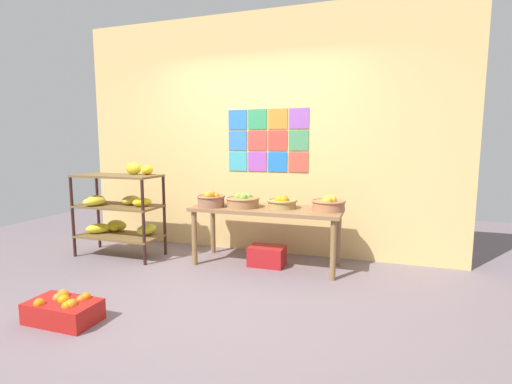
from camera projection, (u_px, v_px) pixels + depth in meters
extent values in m
plane|color=slate|center=(207.00, 295.00, 3.38)|extent=(9.00, 9.00, 0.00)
cube|color=#E6BE72|center=(259.00, 135.00, 4.63)|extent=(4.87, 0.06, 2.96)
cube|color=blue|center=(238.00, 120.00, 4.66)|extent=(0.24, 0.01, 0.24)
cube|color=#34995E|center=(257.00, 119.00, 4.58)|extent=(0.24, 0.01, 0.24)
cube|color=orange|center=(278.00, 119.00, 4.49)|extent=(0.24, 0.01, 0.24)
cube|color=#9552B1|center=(299.00, 118.00, 4.41)|extent=(0.24, 0.01, 0.24)
cube|color=#347CD2|center=(238.00, 141.00, 4.69)|extent=(0.24, 0.01, 0.24)
cube|color=#CC453D|center=(257.00, 141.00, 4.61)|extent=(0.24, 0.01, 0.24)
cube|color=#D34136|center=(278.00, 140.00, 4.53)|extent=(0.24, 0.01, 0.24)
cube|color=#49935D|center=(299.00, 140.00, 4.45)|extent=(0.24, 0.01, 0.24)
cube|color=#3DA9BD|center=(238.00, 161.00, 4.72)|extent=(0.24, 0.01, 0.24)
cube|color=#A24BBE|center=(257.00, 162.00, 4.64)|extent=(0.24, 0.01, 0.24)
cube|color=blue|center=(277.00, 162.00, 4.56)|extent=(0.24, 0.01, 0.24)
cube|color=#D34C3D|center=(298.00, 162.00, 4.48)|extent=(0.24, 0.01, 0.24)
cylinder|color=#341B18|center=(73.00, 216.00, 4.49)|extent=(0.04, 0.04, 1.00)
cylinder|color=#341B18|center=(143.00, 222.00, 4.17)|extent=(0.04, 0.04, 1.00)
cylinder|color=#341B18|center=(98.00, 210.00, 4.89)|extent=(0.04, 0.04, 1.00)
cylinder|color=#341B18|center=(164.00, 215.00, 4.57)|extent=(0.04, 0.04, 1.00)
cube|color=brown|center=(120.00, 236.00, 4.56)|extent=(1.04, 0.46, 0.02)
ellipsoid|color=yellow|center=(117.00, 225.00, 4.76)|extent=(0.27, 0.16, 0.14)
ellipsoid|color=yellow|center=(98.00, 228.00, 4.64)|extent=(0.32, 0.31, 0.12)
ellipsoid|color=#D6DA3C|center=(147.00, 229.00, 4.55)|extent=(0.22, 0.31, 0.13)
ellipsoid|color=yellow|center=(113.00, 227.00, 4.74)|extent=(0.26, 0.22, 0.11)
cube|color=brown|center=(119.00, 206.00, 4.51)|extent=(1.04, 0.46, 0.02)
ellipsoid|color=yellow|center=(96.00, 200.00, 4.60)|extent=(0.26, 0.25, 0.11)
ellipsoid|color=yellow|center=(142.00, 202.00, 4.41)|extent=(0.26, 0.28, 0.10)
ellipsoid|color=gold|center=(131.00, 200.00, 4.54)|extent=(0.18, 0.26, 0.11)
ellipsoid|color=yellow|center=(94.00, 201.00, 4.45)|extent=(0.26, 0.31, 0.11)
cube|color=brown|center=(117.00, 176.00, 4.47)|extent=(1.04, 0.46, 0.03)
ellipsoid|color=gold|center=(133.00, 168.00, 4.51)|extent=(0.22, 0.14, 0.15)
ellipsoid|color=yellow|center=(147.00, 170.00, 4.48)|extent=(0.19, 0.25, 0.12)
cube|color=olive|center=(266.00, 209.00, 4.15)|extent=(1.67, 0.61, 0.04)
cylinder|color=olive|center=(194.00, 238.00, 4.21)|extent=(0.06, 0.06, 0.62)
cylinder|color=olive|center=(333.00, 250.00, 3.72)|extent=(0.06, 0.06, 0.62)
cylinder|color=olive|center=(213.00, 229.00, 4.67)|extent=(0.06, 0.06, 0.62)
cylinder|color=#8E6545|center=(338.00, 238.00, 4.19)|extent=(0.06, 0.06, 0.62)
cylinder|color=#A76C48|center=(328.00, 206.00, 3.97)|extent=(0.34, 0.34, 0.10)
torus|color=#A76747|center=(329.00, 201.00, 3.96)|extent=(0.36, 0.36, 0.02)
sphere|color=gold|center=(327.00, 201.00, 3.89)|extent=(0.11, 0.11, 0.11)
sphere|color=gold|center=(331.00, 200.00, 3.92)|extent=(0.09, 0.09, 0.09)
sphere|color=gold|center=(329.00, 199.00, 3.96)|extent=(0.08, 0.08, 0.08)
sphere|color=gold|center=(332.00, 200.00, 3.93)|extent=(0.10, 0.10, 0.10)
cylinder|color=#9F6D44|center=(243.00, 203.00, 4.18)|extent=(0.36, 0.36, 0.10)
torus|color=#9D6D40|center=(243.00, 198.00, 4.17)|extent=(0.38, 0.38, 0.02)
sphere|color=#73C037|center=(238.00, 197.00, 4.23)|extent=(0.08, 0.08, 0.08)
sphere|color=#6BAB3C|center=(243.00, 198.00, 4.17)|extent=(0.08, 0.08, 0.08)
sphere|color=#75B036|center=(244.00, 197.00, 4.17)|extent=(0.09, 0.09, 0.09)
sphere|color=#7BBD47|center=(248.00, 196.00, 4.27)|extent=(0.08, 0.08, 0.08)
cylinder|color=#986549|center=(211.00, 202.00, 4.20)|extent=(0.30, 0.30, 0.12)
torus|color=#9B6549|center=(211.00, 196.00, 4.19)|extent=(0.32, 0.32, 0.02)
sphere|color=orange|center=(212.00, 196.00, 4.18)|extent=(0.08, 0.08, 0.08)
sphere|color=orange|center=(208.00, 196.00, 4.10)|extent=(0.09, 0.09, 0.09)
sphere|color=orange|center=(208.00, 196.00, 4.14)|extent=(0.07, 0.07, 0.07)
sphere|color=orange|center=(209.00, 196.00, 4.12)|extent=(0.10, 0.10, 0.10)
sphere|color=orange|center=(217.00, 196.00, 4.19)|extent=(0.07, 0.07, 0.07)
sphere|color=orange|center=(211.00, 194.00, 4.18)|extent=(0.09, 0.09, 0.09)
cylinder|color=#A58749|center=(282.00, 204.00, 4.12)|extent=(0.31, 0.31, 0.08)
torus|color=#A3834C|center=(282.00, 201.00, 4.12)|extent=(0.34, 0.34, 0.03)
sphere|color=orange|center=(284.00, 200.00, 4.10)|extent=(0.10, 0.10, 0.10)
sphere|color=orange|center=(285.00, 199.00, 4.19)|extent=(0.08, 0.08, 0.08)
sphere|color=orange|center=(280.00, 200.00, 4.11)|extent=(0.10, 0.10, 0.10)
sphere|color=orange|center=(284.00, 199.00, 4.13)|extent=(0.10, 0.10, 0.10)
cube|color=#AE1C1E|center=(267.00, 256.00, 4.21)|extent=(0.39, 0.28, 0.22)
cube|color=#B21B17|center=(63.00, 311.00, 2.87)|extent=(0.55, 0.30, 0.16)
sphere|color=orange|center=(63.00, 295.00, 2.96)|extent=(0.09, 0.09, 0.09)
sphere|color=orange|center=(81.00, 300.00, 2.90)|extent=(0.07, 0.07, 0.07)
sphere|color=orange|center=(58.00, 298.00, 2.91)|extent=(0.08, 0.08, 0.08)
sphere|color=orange|center=(71.00, 305.00, 2.79)|extent=(0.09, 0.09, 0.09)
sphere|color=orange|center=(86.00, 297.00, 2.92)|extent=(0.07, 0.07, 0.07)
sphere|color=orange|center=(39.00, 303.00, 2.81)|extent=(0.08, 0.08, 0.08)
sphere|color=orange|center=(67.00, 306.00, 2.78)|extent=(0.08, 0.08, 0.08)
sphere|color=orange|center=(64.00, 300.00, 2.88)|extent=(0.09, 0.09, 0.09)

